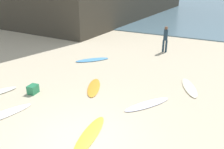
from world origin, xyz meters
name	(u,v)px	position (x,y,z in m)	size (l,w,h in m)	color
ground_plane	(80,140)	(0.00, 0.00, 0.00)	(120.00, 120.00, 0.00)	beige
ocean_water	(212,10)	(0.00, 35.47, 0.04)	(120.00, 40.00, 0.08)	slate
surfboard_0	(189,87)	(2.38, 5.61, 0.04)	(0.53, 2.13, 0.08)	#F6EDC9
surfboard_1	(90,134)	(0.14, 0.35, 0.03)	(0.53, 2.28, 0.06)	yellow
surfboard_2	(94,87)	(-1.65, 3.53, 0.03)	(0.56, 2.05, 0.06)	gold
surfboard_4	(147,104)	(1.16, 3.17, 0.03)	(0.50, 2.21, 0.07)	white
surfboard_5	(92,60)	(-3.83, 6.89, 0.04)	(0.57, 2.09, 0.08)	#519DD8
beachgoer_near	(165,38)	(-0.31, 10.71, 1.01)	(0.35, 0.35, 1.80)	#1E3342
beach_cooler	(33,89)	(-3.80, 1.80, 0.20)	(0.46, 0.35, 0.39)	#287F51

